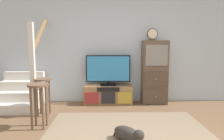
{
  "coord_description": "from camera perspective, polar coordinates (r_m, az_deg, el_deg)",
  "views": [
    {
      "loc": [
        -0.33,
        -2.56,
        1.37
      ],
      "look_at": [
        -0.22,
        1.85,
        0.84
      ],
      "focal_mm": 33.2,
      "sensor_mm": 36.0,
      "label": 1
    }
  ],
  "objects": [
    {
      "name": "back_wall",
      "position": [
        5.03,
        2.34,
        6.63
      ],
      "size": [
        6.4,
        0.12,
        2.7
      ],
      "primitive_type": "cube",
      "color": "silver",
      "rests_on": "ground_plane"
    },
    {
      "name": "area_rug",
      "position": [
        3.46,
        4.32,
        -16.38
      ],
      "size": [
        2.6,
        1.8,
        0.01
      ],
      "primitive_type": "cube",
      "color": "#847056",
      "rests_on": "ground_plane"
    },
    {
      "name": "media_console",
      "position": [
        4.89,
        -1.05,
        -6.77
      ],
      "size": [
        1.12,
        0.38,
        0.43
      ],
      "color": "#997047",
      "rests_on": "ground_plane"
    },
    {
      "name": "television",
      "position": [
        4.81,
        -1.07,
        0.16
      ],
      "size": [
        1.03,
        0.22,
        0.71
      ],
      "color": "black",
      "rests_on": "media_console"
    },
    {
      "name": "side_cabinet",
      "position": [
        4.93,
        11.62,
        -0.66
      ],
      "size": [
        0.58,
        0.38,
        1.48
      ],
      "color": "brown",
      "rests_on": "ground_plane"
    },
    {
      "name": "desk_clock",
      "position": [
        4.87,
        11.04,
        9.59
      ],
      "size": [
        0.25,
        0.08,
        0.27
      ],
      "color": "#4C3823",
      "rests_on": "side_cabinet"
    },
    {
      "name": "staircase",
      "position": [
        5.23,
        -22.85,
        -4.71
      ],
      "size": [
        1.0,
        1.36,
        2.2
      ],
      "color": "silver",
      "rests_on": "ground_plane"
    },
    {
      "name": "bar_stool_near",
      "position": [
        3.63,
        -19.59,
        -6.65
      ],
      "size": [
        0.34,
        0.34,
        0.74
      ],
      "color": "brown",
      "rests_on": "ground_plane"
    },
    {
      "name": "bar_stool_far",
      "position": [
        4.26,
        -18.44,
        -4.75
      ],
      "size": [
        0.34,
        0.34,
        0.73
      ],
      "color": "brown",
      "rests_on": "ground_plane"
    },
    {
      "name": "dog",
      "position": [
        3.08,
        4.53,
        -17.21
      ],
      "size": [
        0.46,
        0.45,
        0.23
      ],
      "color": "#332D28",
      "rests_on": "ground_plane"
    }
  ]
}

